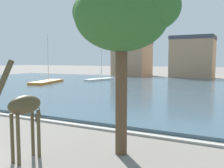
# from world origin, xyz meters

# --- Properties ---
(harbor_water) EXTENTS (88.85, 41.54, 0.31)m
(harbor_water) POSITION_xyz_m (0.00, 28.53, 0.16)
(harbor_water) COLOR #3D5666
(harbor_water) RESTS_ON ground
(quay_edge_coping) EXTENTS (88.85, 0.50, 0.12)m
(quay_edge_coping) POSITION_xyz_m (0.00, 7.51, 0.06)
(quay_edge_coping) COLOR #ADA89E
(quay_edge_coping) RESTS_ON ground
(giraffe_statue) EXTENTS (0.71, 2.41, 4.21)m
(giraffe_statue) POSITION_xyz_m (2.27, 2.07, 2.15)
(giraffe_statue) COLOR #4C4228
(giraffe_statue) RESTS_ON ground
(sailboat_white) EXTENTS (3.21, 7.63, 9.20)m
(sailboat_white) POSITION_xyz_m (-13.50, 35.89, 0.37)
(sailboat_white) COLOR white
(sailboat_white) RESTS_ON ground
(sailboat_orange) EXTENTS (4.62, 9.50, 8.20)m
(sailboat_orange) POSITION_xyz_m (-18.66, 27.34, 0.35)
(sailboat_orange) COLOR orange
(sailboat_orange) RESTS_ON ground
(shade_tree) EXTENTS (4.45, 3.82, 7.17)m
(shade_tree) POSITION_xyz_m (5.39, 4.57, 5.78)
(shade_tree) COLOR brown
(shade_tree) RESTS_ON ground
(mooring_bollard) EXTENTS (0.24, 0.24, 0.50)m
(mooring_bollard) POSITION_xyz_m (-2.11, 7.36, 0.25)
(mooring_bollard) COLOR #232326
(mooring_bollard) RESTS_ON ground
(townhouse_end_terrace) EXTENTS (8.37, 8.09, 8.88)m
(townhouse_end_terrace) POSITION_xyz_m (-15.51, 54.74, 4.46)
(townhouse_end_terrace) COLOR tan
(townhouse_end_terrace) RESTS_ON ground
(townhouse_narrow_midrow) EXTENTS (8.91, 7.45, 9.12)m
(townhouse_narrow_midrow) POSITION_xyz_m (-0.33, 52.50, 4.57)
(townhouse_narrow_midrow) COLOR tan
(townhouse_narrow_midrow) RESTS_ON ground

